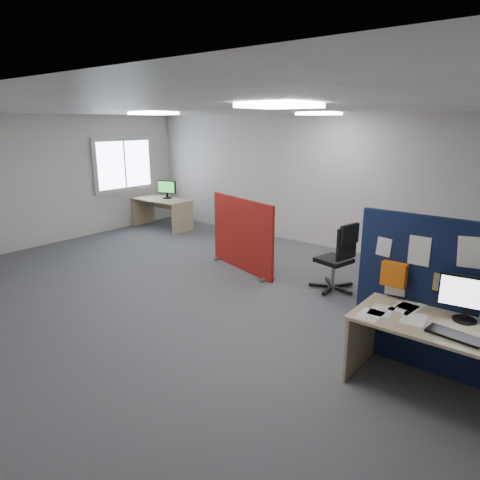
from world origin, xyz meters
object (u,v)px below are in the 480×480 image
Objects in this scene: monitor_main at (468,297)px; office_chair at (340,254)px; second_desk at (163,206)px; monitor_second at (167,189)px; navy_divider at (454,302)px; main_desk at (454,343)px; red_divider at (242,235)px.

monitor_main is 2.62m from office_chair.
monitor_second reaches higher than second_desk.
office_chair is at bearing -30.96° from monitor_second.
main_desk is (0.12, -0.35, -0.26)m from navy_divider.
navy_divider is 3.92m from red_divider.
office_chair is at bearing 133.91° from monitor_main.
second_desk is 5.37m from office_chair.
monitor_main reaches higher than monitor_second.
main_desk is at bearing -106.38° from monitor_main.
monitor_main is at bearing -51.93° from navy_divider.
navy_divider reaches higher than monitor_second.
monitor_main is at bearing 81.33° from main_desk.
navy_divider is 1.33× the size of second_desk.
monitor_main is at bearing -25.80° from office_chair.
monitor_second is at bearing 60.96° from second_desk.
monitor_main reaches higher than main_desk.
second_desk is 0.43m from monitor_second.
red_divider is at bearing 160.53° from navy_divider.
navy_divider is 4.29× the size of monitor_second.
navy_divider is 0.28m from monitor_main.
main_desk and second_desk have the same top height.
main_desk is 7.82m from second_desk.
monitor_second is (-7.09, 2.65, 0.14)m from navy_divider.
office_chair reaches higher than main_desk.
navy_divider reaches higher than office_chair.
second_desk is at bearing 160.36° from navy_divider.
navy_divider is at bearing 120.36° from monitor_main.
main_desk is 1.68× the size of office_chair.
red_divider reaches higher than main_desk.
main_desk is at bearing -28.98° from office_chair.
red_divider is 3.67m from monitor_second.
second_desk is 3.23× the size of monitor_second.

